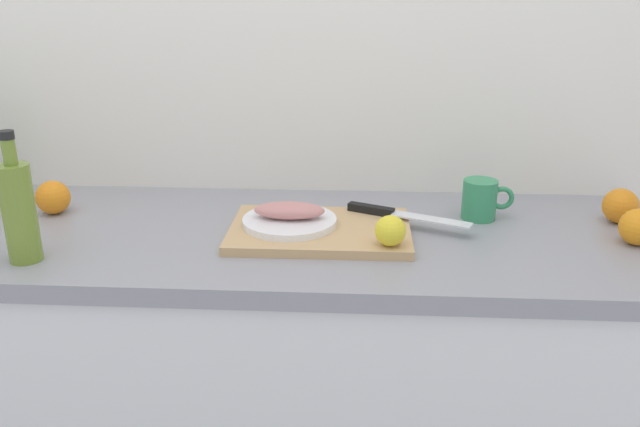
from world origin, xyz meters
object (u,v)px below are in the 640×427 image
Objects in this scene: cutting_board at (320,231)px; coffee_mug_0 at (481,199)px; fish_fillet at (289,210)px; lemon_0 at (390,231)px; white_plate at (290,221)px; olive_oil_bottle at (19,210)px; chef_knife at (392,213)px; orange_0 at (638,227)px.

cutting_board is 3.28× the size of coffee_mug_0.
fish_fillet is 0.24m from lemon_0.
olive_oil_bottle reaches higher than white_plate.
olive_oil_bottle is (-0.51, -0.18, 0.08)m from white_plate.
white_plate is 0.24m from lemon_0.
olive_oil_bottle reaches higher than lemon_0.
chef_knife reaches higher than cutting_board.
chef_knife reaches higher than white_plate.
coffee_mug_0 is (0.44, 0.12, 0.02)m from white_plate.
lemon_0 is at bearing -26.08° from fish_fillet.
coffee_mug_0 reaches higher than orange_0.
white_plate is 0.03m from fish_fillet.
white_plate is at bearing 173.54° from cutting_board.
fish_fillet is at bearing 173.54° from cutting_board.
white_plate is 0.45m from coffee_mug_0.
olive_oil_bottle is at bearing -160.79° from fish_fillet.
lemon_0 reaches higher than cutting_board.
orange_0 is at bearing -1.59° from fish_fillet.
coffee_mug_0 reaches higher than white_plate.
olive_oil_bottle is at bearing -160.79° from white_plate.
olive_oil_bottle is at bearing -137.90° from chef_knife.
lemon_0 is at bearing -26.08° from white_plate.
orange_0 reaches higher than fish_fillet.
chef_knife is 0.21m from coffee_mug_0.
fish_fillet reaches higher than chef_knife.
fish_fillet is at bearing -164.59° from coffee_mug_0.
coffee_mug_0 is (0.44, 0.12, -0.01)m from fish_fillet.
orange_0 is (1.25, 0.16, -0.07)m from olive_oil_bottle.
lemon_0 reaches higher than chef_knife.
white_plate is 0.75× the size of chef_knife.
coffee_mug_0 reaches higher than fish_fillet.
chef_knife is 0.78m from olive_oil_bottle.
fish_fillet is at bearing -140.46° from chef_knife.
cutting_board is 6.19× the size of lemon_0.
lemon_0 is at bearing -134.15° from coffee_mug_0.
olive_oil_bottle reaches higher than fish_fillet.
cutting_board is 2.52× the size of fish_fillet.
chef_knife is at bearing 15.52° from fish_fillet.
coffee_mug_0 is (0.95, 0.30, -0.06)m from olive_oil_bottle.
fish_fillet is (0.00, 0.00, 0.03)m from white_plate.
cutting_board is 0.61m from olive_oil_bottle.
cutting_board is 0.07m from white_plate.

